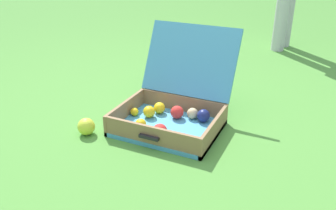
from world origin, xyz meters
name	(u,v)px	position (x,y,z in m)	size (l,w,h in m)	color
ground_plane	(153,126)	(0.00, 0.00, 0.00)	(16.00, 16.00, 0.00)	#4C8C38
open_suitcase	(175,105)	(0.10, 0.09, 0.11)	(0.57, 0.67, 0.52)	#4799C6
stray_ball_on_grass	(86,127)	(-0.29, -0.24, 0.05)	(0.10, 0.10, 0.10)	#CCDB38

